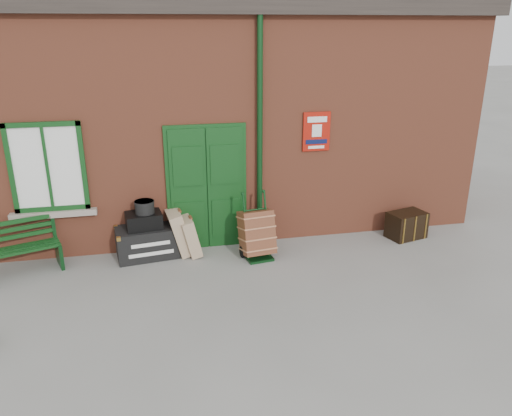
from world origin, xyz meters
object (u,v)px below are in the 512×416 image
object	(u,v)px
bench	(11,248)
houdini_trunk	(149,242)
porter_trolley	(257,233)
dark_trunk	(406,225)

from	to	relation	value
bench	houdini_trunk	bearing A→B (deg)	-12.66
porter_trolley	dark_trunk	distance (m)	3.00
porter_trolley	dark_trunk	bearing A→B (deg)	-3.31
dark_trunk	porter_trolley	bearing A→B (deg)	170.14
bench	dark_trunk	distance (m)	7.01
bench	dark_trunk	xyz separation A→B (m)	(7.00, 0.07, -0.21)
porter_trolley	dark_trunk	size ratio (longest dim) A/B	1.63
bench	houdini_trunk	size ratio (longest dim) A/B	1.41
houdini_trunk	porter_trolley	xyz separation A→B (m)	(1.85, -0.40, 0.17)
porter_trolley	bench	bearing A→B (deg)	169.60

